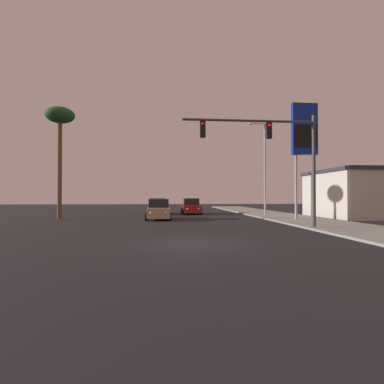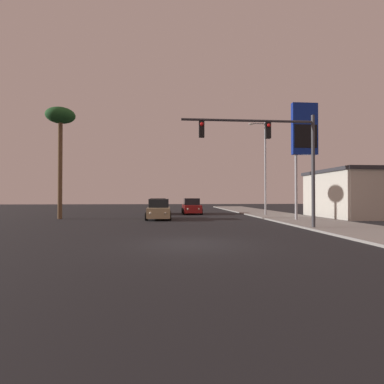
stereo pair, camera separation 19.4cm
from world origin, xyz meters
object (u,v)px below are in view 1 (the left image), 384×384
traffic_light_mast (276,147)px  gas_station_sign (304,136)px  palm_tree_near (60,122)px  car_grey (158,207)px  street_lamp (264,163)px  car_red (191,207)px  car_tan (159,210)px

traffic_light_mast → gas_station_sign: 7.38m
gas_station_sign → palm_tree_near: (-19.60, 3.67, 1.55)m
car_grey → gas_station_sign: gas_station_sign is taller
street_lamp → palm_tree_near: (-18.35, -2.36, 3.05)m
street_lamp → gas_station_sign: bearing=-78.4°
car_grey → street_lamp: bearing=161.4°
car_red → gas_station_sign: gas_station_sign is taller
car_red → palm_tree_near: palm_tree_near is taller
car_tan → street_lamp: street_lamp is taller
car_tan → traffic_light_mast: bearing=129.0°
car_grey → car_tan: same height
street_lamp → palm_tree_near: bearing=-172.7°
traffic_light_mast → gas_station_sign: size_ratio=0.86×
traffic_light_mast → gas_station_sign: bearing=52.0°
car_grey → street_lamp: (10.33, -3.87, 4.36)m
street_lamp → car_red: bearing=150.8°
car_red → gas_station_sign: bearing=128.9°
traffic_light_mast → palm_tree_near: palm_tree_near is taller
palm_tree_near → traffic_light_mast: bearing=-31.4°
car_grey → car_tan: bearing=94.0°
car_grey → palm_tree_near: palm_tree_near is taller
street_lamp → gas_station_sign: (1.24, -6.03, 1.50)m
car_red → gas_station_sign: (7.99, -9.80, 5.86)m
traffic_light_mast → car_grey: bearing=114.8°
car_grey → palm_tree_near: 12.57m
traffic_light_mast → street_lamp: size_ratio=0.86×
car_grey → palm_tree_near: bearing=39.7°
car_grey → traffic_light_mast: (7.17, -15.52, 3.99)m
car_tan → palm_tree_near: size_ratio=0.46×
car_red → car_grey: size_ratio=0.99×
car_grey → car_tan: (0.26, -7.23, 0.00)m
traffic_light_mast → palm_tree_near: 18.14m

